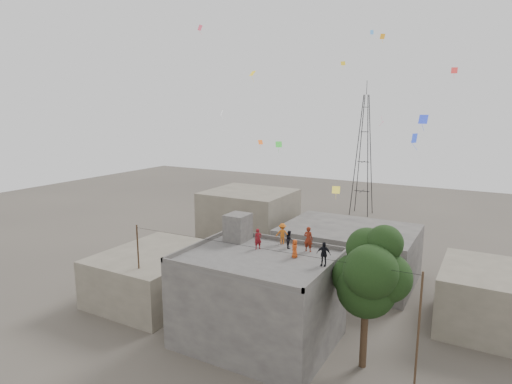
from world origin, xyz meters
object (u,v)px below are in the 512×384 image
transmission_tower (364,155)px  person_red_adult (308,239)px  stair_head_box (238,227)px  tree (370,274)px  person_dark_adult (324,254)px

transmission_tower → person_red_adult: bearing=-80.1°
stair_head_box → transmission_tower: bearing=91.2°
tree → person_red_adult: 5.37m
transmission_tower → person_red_adult: size_ratio=11.21×
person_dark_adult → stair_head_box: bearing=161.7°
tree → person_dark_adult: (-2.97, -0.04, 0.78)m
tree → transmission_tower: size_ratio=0.45×
stair_head_box → person_dark_adult: stair_head_box is taller
tree → person_dark_adult: size_ratio=5.83×
person_red_adult → person_dark_adult: (1.91, -2.12, -0.11)m
tree → transmission_tower: transmission_tower is taller
tree → stair_head_box: bearing=169.3°
stair_head_box → tree: bearing=-10.7°
transmission_tower → person_dark_adult: size_ratio=12.82×
tree → person_dark_adult: tree is taller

